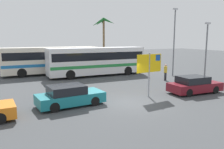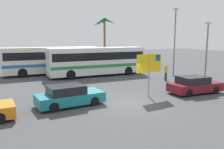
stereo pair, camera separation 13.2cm
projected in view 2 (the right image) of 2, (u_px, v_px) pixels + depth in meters
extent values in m
plane|color=#424447|center=(128.00, 103.00, 15.13)|extent=(120.00, 120.00, 0.00)
cube|color=white|center=(97.00, 61.00, 25.85)|extent=(10.95, 2.47, 2.90)
cube|color=black|center=(97.00, 56.00, 25.76)|extent=(10.51, 2.50, 0.84)
cube|color=#23843D|center=(97.00, 65.00, 25.93)|extent=(10.84, 2.50, 0.32)
cylinder|color=black|center=(119.00, 68.00, 28.47)|extent=(1.00, 0.28, 1.00)
cylinder|color=black|center=(128.00, 71.00, 26.49)|extent=(1.00, 0.28, 1.00)
cylinder|color=black|center=(65.00, 72.00, 25.60)|extent=(1.00, 0.28, 1.00)
cylinder|color=black|center=(71.00, 75.00, 23.61)|extent=(1.00, 0.28, 1.00)
cube|color=silver|center=(52.00, 60.00, 27.04)|extent=(10.95, 2.47, 2.90)
cube|color=black|center=(52.00, 55.00, 26.96)|extent=(10.51, 2.50, 0.84)
cube|color=#1E70B7|center=(52.00, 64.00, 27.12)|extent=(10.84, 2.50, 0.32)
cylinder|color=black|center=(77.00, 67.00, 29.67)|extent=(1.00, 0.28, 1.00)
cylinder|color=black|center=(83.00, 69.00, 27.68)|extent=(1.00, 0.28, 1.00)
cylinder|color=black|center=(21.00, 70.00, 26.79)|extent=(1.00, 0.28, 1.00)
cylinder|color=black|center=(23.00, 73.00, 24.81)|extent=(1.00, 0.28, 1.00)
cylinder|color=gray|center=(149.00, 75.00, 16.51)|extent=(0.11, 0.11, 3.20)
cube|color=yellow|center=(149.00, 63.00, 16.37)|extent=(2.19, 0.29, 1.30)
cube|color=#1447A8|center=(158.00, 58.00, 16.73)|extent=(0.44, 0.12, 0.44)
cube|color=#19757F|center=(70.00, 98.00, 14.50)|extent=(4.30, 2.19, 0.64)
cube|color=black|center=(66.00, 89.00, 14.29)|extent=(2.30, 1.87, 0.52)
cylinder|color=black|center=(84.00, 95.00, 15.90)|extent=(0.61, 0.21, 0.60)
cylinder|color=black|center=(94.00, 101.00, 14.45)|extent=(0.61, 0.21, 0.60)
cylinder|color=black|center=(46.00, 100.00, 14.61)|extent=(0.61, 0.21, 0.60)
cylinder|color=black|center=(54.00, 107.00, 13.17)|extent=(0.61, 0.21, 0.60)
cube|color=maroon|center=(195.00, 87.00, 17.80)|extent=(4.23, 1.99, 0.64)
cube|color=black|center=(193.00, 80.00, 17.62)|extent=(2.24, 1.75, 0.52)
cylinder|color=black|center=(200.00, 86.00, 19.07)|extent=(0.61, 0.19, 0.60)
cylinder|color=black|center=(216.00, 90.00, 17.57)|extent=(0.61, 0.19, 0.60)
cylinder|color=black|center=(175.00, 88.00, 18.09)|extent=(0.61, 0.19, 0.60)
cylinder|color=black|center=(189.00, 93.00, 16.59)|extent=(0.61, 0.19, 0.60)
cylinder|color=#2D2D33|center=(166.00, 77.00, 23.04)|extent=(0.13, 0.13, 0.80)
cylinder|color=#2D2D33|center=(165.00, 77.00, 22.92)|extent=(0.13, 0.13, 0.80)
cylinder|color=gold|center=(166.00, 70.00, 22.86)|extent=(0.32, 0.32, 0.64)
sphere|color=tan|center=(166.00, 65.00, 22.79)|extent=(0.22, 0.22, 0.22)
cylinder|color=slate|center=(175.00, 44.00, 25.22)|extent=(0.14, 0.14, 7.23)
cube|color=#B2B2B7|center=(176.00, 9.00, 24.64)|extent=(0.56, 0.20, 0.16)
cylinder|color=slate|center=(206.00, 54.00, 22.01)|extent=(0.14, 0.14, 5.52)
cube|color=#B2B2B7|center=(208.00, 23.00, 21.56)|extent=(0.56, 0.20, 0.16)
cylinder|color=brown|center=(105.00, 43.00, 35.91)|extent=(0.32, 0.32, 6.93)
cone|color=#195623|center=(110.00, 21.00, 35.91)|extent=(2.13, 0.71, 1.04)
cone|color=#195623|center=(103.00, 21.00, 36.33)|extent=(0.93, 2.13, 1.03)
cone|color=#195623|center=(99.00, 23.00, 35.41)|extent=(1.98, 1.23, 1.44)
cone|color=#195623|center=(101.00, 22.00, 34.74)|extent=(1.98, 1.26, 1.43)
cone|color=#195623|center=(109.00, 21.00, 34.81)|extent=(1.32, 2.05, 1.15)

